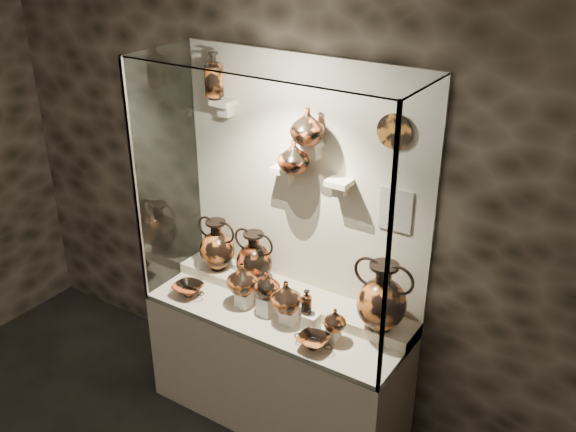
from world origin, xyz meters
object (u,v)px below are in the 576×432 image
object	(u,v)px
jug_a	(242,278)
lekythos_tall	(214,73)
amphora_left	(217,245)
kylix_right	(313,341)
lekythos_small	(307,300)
kylix_left	(189,289)
amphora_mid	(254,257)
amphora_right	(382,296)
jug_b	(268,284)
ovoid_vase_a	(294,157)
jug_c	(286,296)
ovoid_vase_b	(307,126)
jug_e	(335,320)

from	to	relation	value
jug_a	lekythos_tall	world-z (taller)	lekythos_tall
amphora_left	kylix_right	bearing A→B (deg)	-23.03
lekythos_small	kylix_left	xyz separation A→B (m)	(-0.85, -0.10, -0.16)
kylix_right	amphora_mid	bearing A→B (deg)	130.67
amphora_right	kylix_right	xyz separation A→B (m)	(-0.27, -0.30, -0.24)
kylix_right	kylix_left	bearing A→B (deg)	155.47
amphora_left	amphora_right	size ratio (longest dim) A/B	0.83
jug_b	ovoid_vase_a	xyz separation A→B (m)	(0.04, 0.23, 0.77)
kylix_left	kylix_right	xyz separation A→B (m)	(0.98, -0.04, -0.00)
jug_a	kylix_right	size ratio (longest dim) A/B	0.86
jug_c	ovoid_vase_b	xyz separation A→B (m)	(-0.02, 0.25, 1.00)
ovoid_vase_a	ovoid_vase_b	xyz separation A→B (m)	(0.09, -0.01, 0.21)
amphora_left	jug_b	world-z (taller)	amphora_left
jug_b	ovoid_vase_a	world-z (taller)	ovoid_vase_a
jug_a	jug_e	size ratio (longest dim) A/B	1.45
jug_c	kylix_right	distance (m)	0.33
jug_c	ovoid_vase_a	xyz separation A→B (m)	(-0.11, 0.25, 0.80)
kylix_left	jug_b	bearing A→B (deg)	30.86
kylix_right	ovoid_vase_a	size ratio (longest dim) A/B	1.19
ovoid_vase_a	jug_e	bearing A→B (deg)	-43.70
amphora_left	ovoid_vase_a	world-z (taller)	ovoid_vase_a
amphora_left	amphora_mid	distance (m)	0.31
lekythos_small	kylix_right	world-z (taller)	lekythos_small
amphora_right	kylix_right	distance (m)	0.47
jug_b	kylix_right	bearing A→B (deg)	-21.05
jug_b	ovoid_vase_a	distance (m)	0.81
lekythos_small	jug_e	bearing A→B (deg)	1.18
jug_b	jug_c	distance (m)	0.15
lekythos_tall	kylix_left	bearing A→B (deg)	-95.26
jug_c	kylix_left	distance (m)	0.73
jug_b	lekythos_tall	xyz separation A→B (m)	(-0.56, 0.26, 1.18)
amphora_left	amphora_right	distance (m)	1.23
amphora_right	ovoid_vase_a	world-z (taller)	ovoid_vase_a
amphora_right	kylix_left	world-z (taller)	amphora_right
jug_b	kylix_right	size ratio (longest dim) A/B	0.71
amphora_left	amphora_mid	world-z (taller)	amphora_left
amphora_left	ovoid_vase_b	size ratio (longest dim) A/B	1.73
ovoid_vase_a	lekythos_small	bearing A→B (deg)	-58.52
jug_a	lekythos_small	world-z (taller)	jug_a
kylix_left	ovoid_vase_b	bearing A→B (deg)	45.43
amphora_left	ovoid_vase_b	bearing A→B (deg)	-0.31
amphora_mid	ovoid_vase_b	xyz separation A→B (m)	(0.36, 0.04, 0.94)
lekythos_small	ovoid_vase_b	distance (m)	1.02
jug_c	amphora_mid	bearing A→B (deg)	128.84
ovoid_vase_b	kylix_left	bearing A→B (deg)	-132.54
jug_c	ovoid_vase_a	size ratio (longest dim) A/B	1.01
jug_a	amphora_left	bearing A→B (deg)	132.44
amphora_right	kylix_left	distance (m)	1.30
amphora_right	ovoid_vase_b	xyz separation A→B (m)	(-0.56, 0.07, 0.91)
amphora_right	jug_c	world-z (taller)	amphora_right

